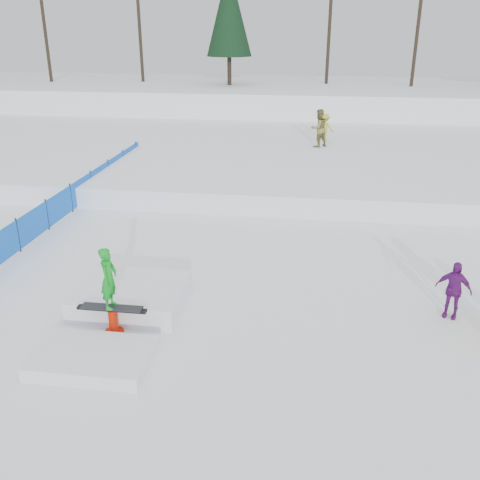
# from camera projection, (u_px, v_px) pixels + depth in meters

# --- Properties ---
(ground) EXTENTS (120.00, 120.00, 0.00)m
(ground) POSITION_uv_depth(u_px,v_px,m) (209.00, 310.00, 13.19)
(ground) COLOR white
(snow_berm) EXTENTS (60.00, 14.00, 2.40)m
(snow_berm) POSITION_uv_depth(u_px,v_px,m) (285.00, 100.00, 40.26)
(snow_berm) COLOR white
(snow_berm) RESTS_ON ground
(snow_midrise) EXTENTS (50.00, 18.00, 0.80)m
(snow_midrise) POSITION_uv_depth(u_px,v_px,m) (268.00, 152.00, 27.72)
(snow_midrise) COLOR white
(snow_midrise) RESTS_ON ground
(safety_fence) EXTENTS (0.05, 16.00, 1.10)m
(safety_fence) POSITION_uv_depth(u_px,v_px,m) (71.00, 198.00, 19.88)
(safety_fence) COLOR blue
(safety_fence) RESTS_ON ground
(treeline) EXTENTS (40.24, 4.22, 10.50)m
(treeline) POSITION_uv_depth(u_px,v_px,m) (379.00, 9.00, 35.53)
(treeline) COLOR black
(treeline) RESTS_ON snow_berm
(walker_olive) EXTENTS (1.15, 1.11, 1.86)m
(walker_olive) POSITION_uv_depth(u_px,v_px,m) (319.00, 128.00, 26.61)
(walker_olive) COLOR olive
(walker_olive) RESTS_ON snow_midrise
(walker_ygreen) EXTENTS (1.04, 0.81, 1.42)m
(walker_ygreen) POSITION_uv_depth(u_px,v_px,m) (325.00, 128.00, 27.98)
(walker_ygreen) COLOR gold
(walker_ygreen) RESTS_ON snow_midrise
(spectator_purple) EXTENTS (0.91, 0.65, 1.43)m
(spectator_purple) POSITION_uv_depth(u_px,v_px,m) (453.00, 290.00, 12.66)
(spectator_purple) COLOR #5D156D
(spectator_purple) RESTS_ON ground
(jib_rail_feature) EXTENTS (2.60, 4.40, 2.11)m
(jib_rail_feature) POSITION_uv_depth(u_px,v_px,m) (122.00, 309.00, 12.63)
(jib_rail_feature) COLOR white
(jib_rail_feature) RESTS_ON ground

